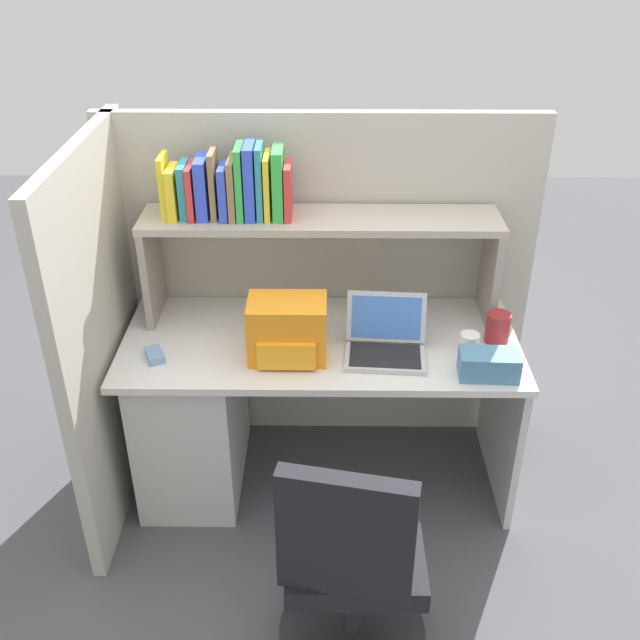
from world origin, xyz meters
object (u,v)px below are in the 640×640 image
(tissue_box, at_px, (489,365))
(paper_cup, at_px, (469,344))
(backpack, at_px, (287,330))
(snack_canister, at_px, (498,328))
(laptop, at_px, (385,342))
(office_chair, at_px, (352,573))
(computer_mouse, at_px, (155,355))

(tissue_box, bearing_deg, paper_cup, 109.56)
(backpack, distance_m, snack_canister, 0.84)
(laptop, bearing_deg, backpack, -176.29)
(laptop, distance_m, backpack, 0.39)
(tissue_box, height_order, office_chair, office_chair)
(laptop, xyz_separation_m, computer_mouse, (-0.90, -0.05, -0.03))
(laptop, relative_size, snack_canister, 2.60)
(snack_canister, distance_m, office_chair, 1.14)
(office_chair, bearing_deg, laptop, -89.21)
(computer_mouse, bearing_deg, paper_cup, -21.67)
(computer_mouse, xyz_separation_m, office_chair, (0.75, -0.74, -0.35))
(tissue_box, xyz_separation_m, office_chair, (-0.52, -0.64, -0.39))
(computer_mouse, distance_m, paper_cup, 1.22)
(paper_cup, bearing_deg, backpack, -177.93)
(backpack, bearing_deg, tissue_box, -9.72)
(computer_mouse, relative_size, paper_cup, 1.21)
(backpack, xyz_separation_m, office_chair, (0.24, -0.77, -0.45))
(laptop, distance_m, computer_mouse, 0.90)
(tissue_box, relative_size, office_chair, 0.24)
(backpack, distance_m, computer_mouse, 0.53)
(laptop, bearing_deg, snack_canister, 11.20)
(paper_cup, bearing_deg, laptop, -179.85)
(office_chair, bearing_deg, paper_cup, -109.62)
(laptop, height_order, tissue_box, laptop)
(laptop, xyz_separation_m, snack_canister, (0.45, 0.09, 0.01))
(laptop, distance_m, snack_canister, 0.46)
(laptop, bearing_deg, paper_cup, 0.15)
(office_chair, bearing_deg, computer_mouse, -33.49)
(computer_mouse, height_order, tissue_box, tissue_box)
(computer_mouse, height_order, paper_cup, paper_cup)
(computer_mouse, bearing_deg, office_chair, -68.75)
(computer_mouse, relative_size, snack_canister, 0.82)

